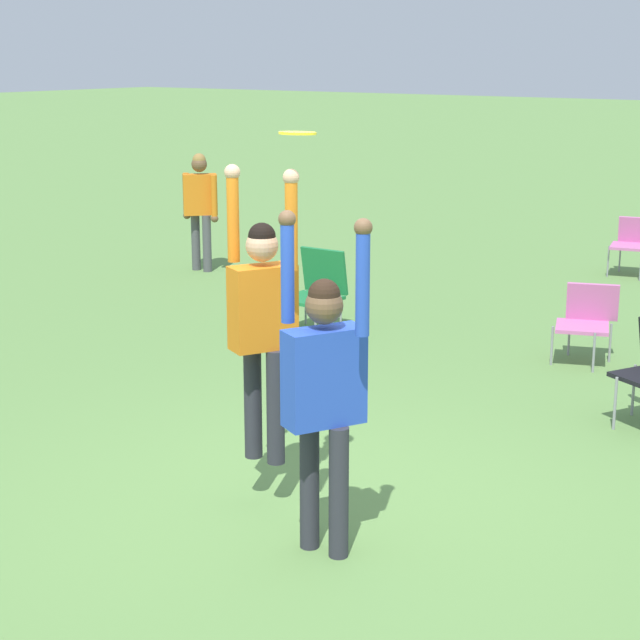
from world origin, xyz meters
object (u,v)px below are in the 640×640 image
(person_spectator_near, at_px, (200,201))
(camping_chair_3, at_px, (317,287))
(person_defending, at_px, (324,380))
(person_jumping, at_px, (263,311))
(frisbee, at_px, (297,133))
(camping_chair_0, at_px, (586,318))
(camping_chair_1, at_px, (634,241))

(person_spectator_near, bearing_deg, camping_chair_3, -73.71)
(person_defending, bearing_deg, person_jumping, -90.00)
(frisbee, distance_m, person_spectator_near, 8.26)
(person_defending, distance_m, person_spectator_near, 8.71)
(person_jumping, bearing_deg, camping_chair_0, 20.82)
(person_spectator_near, bearing_deg, person_jumping, -90.93)
(camping_chair_1, bearing_deg, camping_chair_3, 55.10)
(frisbee, bearing_deg, person_spectator_near, 135.98)
(person_spectator_near, bearing_deg, camping_chair_0, -56.59)
(person_defending, height_order, frisbee, frisbee)
(frisbee, xyz_separation_m, camping_chair_0, (0.19, 4.46, -2.04))
(frisbee, relative_size, camping_chair_0, 0.30)
(person_jumping, distance_m, frisbee, 1.19)
(person_defending, xyz_separation_m, frisbee, (-0.46, 0.38, 1.38))
(person_defending, xyz_separation_m, camping_chair_3, (-3.13, 4.31, -0.62))
(camping_chair_1, height_order, person_spectator_near, person_spectator_near)
(frisbee, bearing_deg, camping_chair_3, 124.12)
(person_defending, height_order, person_spectator_near, person_defending)
(person_jumping, bearing_deg, camping_chair_1, 30.77)
(camping_chair_0, relative_size, camping_chair_1, 0.98)
(frisbee, distance_m, camping_chair_0, 4.90)
(person_spectator_near, bearing_deg, camping_chair_1, -13.09)
(person_jumping, relative_size, camping_chair_0, 2.57)
(frisbee, height_order, camping_chair_0, frisbee)
(person_defending, bearing_deg, camping_chair_1, -144.70)
(camping_chair_0, xyz_separation_m, person_spectator_near, (-6.02, 1.18, 0.52))
(person_defending, xyz_separation_m, camping_chair_0, (-0.27, 4.83, -0.65))
(camping_chair_0, bearing_deg, person_defending, 72.30)
(camping_chair_0, bearing_deg, frisbee, 66.63)
(person_jumping, height_order, person_spectator_near, person_jumping)
(person_defending, bearing_deg, camping_chair_0, -149.72)
(person_defending, height_order, camping_chair_1, person_defending)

